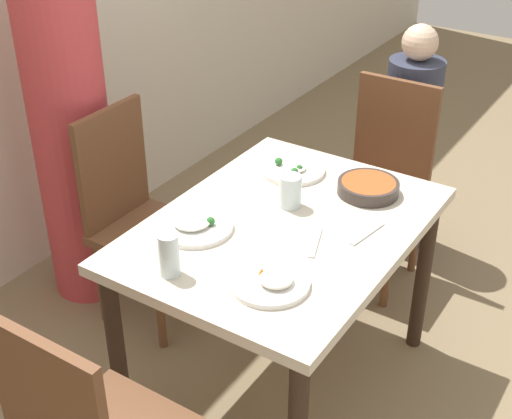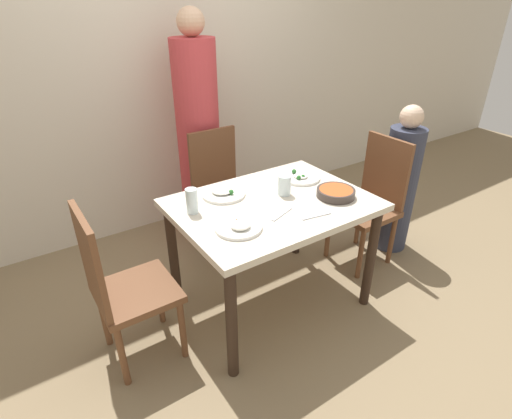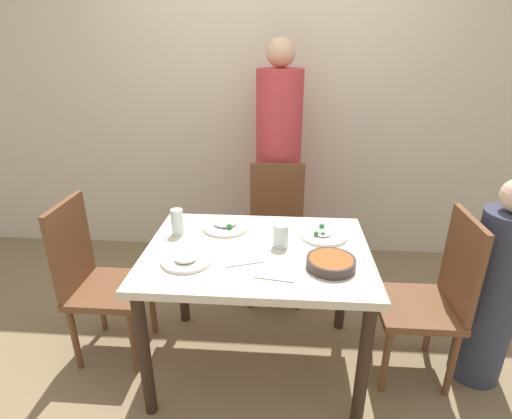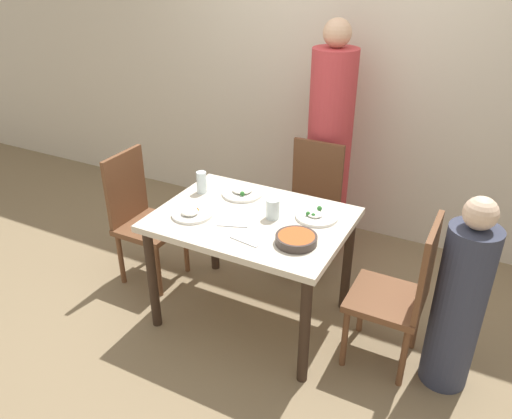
{
  "view_description": "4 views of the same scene",
  "coord_description": "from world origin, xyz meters",
  "px_view_note": "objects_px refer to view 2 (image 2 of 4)",
  "views": [
    {
      "loc": [
        -1.8,
        -1.05,
        2.05
      ],
      "look_at": [
        -0.06,
        0.07,
        0.8
      ],
      "focal_mm": 50.0,
      "sensor_mm": 36.0,
      "label": 1
    },
    {
      "loc": [
        -1.23,
        -1.66,
        1.8
      ],
      "look_at": [
        -0.15,
        -0.05,
        0.76
      ],
      "focal_mm": 28.0,
      "sensor_mm": 36.0,
      "label": 2
    },
    {
      "loc": [
        0.12,
        -1.78,
        1.71
      ],
      "look_at": [
        -0.01,
        -0.01,
        0.96
      ],
      "focal_mm": 28.0,
      "sensor_mm": 36.0,
      "label": 3
    },
    {
      "loc": [
        1.21,
        -2.29,
        2.17
      ],
      "look_at": [
        0.08,
        -0.09,
        0.85
      ],
      "focal_mm": 35.0,
      "sensor_mm": 36.0,
      "label": 4
    }
  ],
  "objects_px": {
    "plate_rice_adult": "(239,227)",
    "glass_water_tall": "(284,185)",
    "chair_adult_spot": "(221,190)",
    "person_adult": "(199,139)",
    "person_child": "(399,186)",
    "chair_child_spot": "(372,199)",
    "bowl_curry": "(336,193)"
  },
  "relations": [
    {
      "from": "chair_child_spot",
      "to": "plate_rice_adult",
      "type": "distance_m",
      "value": 1.27
    },
    {
      "from": "person_adult",
      "to": "bowl_curry",
      "type": "bearing_deg",
      "value": -77.66
    },
    {
      "from": "chair_child_spot",
      "to": "person_child",
      "type": "xyz_separation_m",
      "value": [
        0.29,
        -0.0,
        0.03
      ]
    },
    {
      "from": "person_child",
      "to": "glass_water_tall",
      "type": "height_order",
      "value": "person_child"
    },
    {
      "from": "chair_child_spot",
      "to": "person_adult",
      "type": "relative_size",
      "value": 0.54
    },
    {
      "from": "person_adult",
      "to": "bowl_curry",
      "type": "distance_m",
      "value": 1.28
    },
    {
      "from": "person_adult",
      "to": "glass_water_tall",
      "type": "relative_size",
      "value": 14.36
    },
    {
      "from": "chair_adult_spot",
      "to": "person_adult",
      "type": "bearing_deg",
      "value": 90.0
    },
    {
      "from": "bowl_curry",
      "to": "glass_water_tall",
      "type": "distance_m",
      "value": 0.31
    },
    {
      "from": "person_adult",
      "to": "person_child",
      "type": "relative_size",
      "value": 1.53
    },
    {
      "from": "bowl_curry",
      "to": "plate_rice_adult",
      "type": "bearing_deg",
      "value": 179.79
    },
    {
      "from": "person_child",
      "to": "plate_rice_adult",
      "type": "relative_size",
      "value": 4.61
    },
    {
      "from": "plate_rice_adult",
      "to": "glass_water_tall",
      "type": "bearing_deg",
      "value": 23.65
    },
    {
      "from": "chair_adult_spot",
      "to": "glass_water_tall",
      "type": "xyz_separation_m",
      "value": [
        0.04,
        -0.72,
        0.31
      ]
    },
    {
      "from": "person_child",
      "to": "glass_water_tall",
      "type": "xyz_separation_m",
      "value": [
        -1.09,
        0.02,
        0.28
      ]
    },
    {
      "from": "glass_water_tall",
      "to": "bowl_curry",
      "type": "bearing_deg",
      "value": -39.73
    },
    {
      "from": "chair_adult_spot",
      "to": "person_adult",
      "type": "height_order",
      "value": "person_adult"
    },
    {
      "from": "chair_adult_spot",
      "to": "glass_water_tall",
      "type": "bearing_deg",
      "value": -87.02
    },
    {
      "from": "person_adult",
      "to": "person_child",
      "type": "xyz_separation_m",
      "value": [
        1.13,
        -1.08,
        -0.29
      ]
    },
    {
      "from": "chair_adult_spot",
      "to": "chair_child_spot",
      "type": "height_order",
      "value": "same"
    },
    {
      "from": "plate_rice_adult",
      "to": "glass_water_tall",
      "type": "height_order",
      "value": "glass_water_tall"
    },
    {
      "from": "chair_adult_spot",
      "to": "bowl_curry",
      "type": "xyz_separation_m",
      "value": [
        0.27,
        -0.92,
        0.27
      ]
    },
    {
      "from": "chair_adult_spot",
      "to": "chair_child_spot",
      "type": "xyz_separation_m",
      "value": [
        0.83,
        -0.75,
        0.0
      ]
    },
    {
      "from": "chair_adult_spot",
      "to": "bowl_curry",
      "type": "bearing_deg",
      "value": -73.43
    },
    {
      "from": "chair_adult_spot",
      "to": "bowl_curry",
      "type": "height_order",
      "value": "chair_adult_spot"
    },
    {
      "from": "chair_adult_spot",
      "to": "plate_rice_adult",
      "type": "distance_m",
      "value": 1.03
    },
    {
      "from": "chair_adult_spot",
      "to": "plate_rice_adult",
      "type": "height_order",
      "value": "chair_adult_spot"
    },
    {
      "from": "glass_water_tall",
      "to": "person_adult",
      "type": "bearing_deg",
      "value": 92.04
    },
    {
      "from": "person_child",
      "to": "plate_rice_adult",
      "type": "distance_m",
      "value": 1.56
    },
    {
      "from": "chair_adult_spot",
      "to": "glass_water_tall",
      "type": "relative_size",
      "value": 7.74
    },
    {
      "from": "chair_adult_spot",
      "to": "plate_rice_adult",
      "type": "bearing_deg",
      "value": -113.8
    },
    {
      "from": "bowl_curry",
      "to": "glass_water_tall",
      "type": "relative_size",
      "value": 1.87
    }
  ]
}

